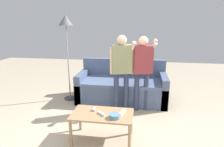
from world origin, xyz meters
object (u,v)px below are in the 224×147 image
Objects in this scene: game_remote_wand_far at (122,112)px; floor_lamp at (66,28)px; couch at (122,86)px; coffee_table at (102,117)px; player_right at (142,65)px; snack_bowl at (115,116)px; game_remote_wand_near at (102,114)px; game_remote_nunchuk at (94,109)px; player_center at (121,65)px.

floor_lamp is at bearing 133.92° from game_remote_wand_far.
couch is 12.21× the size of game_remote_wand_far.
coffee_table is 1.39m from player_right.
game_remote_wand_near is (-0.20, 0.07, -0.01)m from snack_bowl.
snack_bowl is at bearing -51.38° from floor_lamp.
player_right reaches higher than game_remote_nunchuk.
player_right is at bearing 75.74° from game_remote_wand_far.
player_center is 1.20m from game_remote_wand_near.
couch is at bearing 92.23° from snack_bowl.
game_remote_nunchuk is (-0.14, 0.08, 0.08)m from coffee_table.
player_right is (0.44, -0.50, 0.63)m from couch.
couch is 1.59m from game_remote_wand_far.
coffee_table is at bearing -116.41° from player_right.
game_remote_nunchuk reaches higher than game_remote_wand_near.
player_right is 9.30× the size of game_remote_wand_far.
couch reaches higher than game_remote_nunchuk.
game_remote_nunchuk is 0.06× the size of player_center.
game_remote_wand_far is at bearing 18.30° from game_remote_wand_near.
game_remote_wand_near is at bearing -54.82° from floor_lamp.
game_remote_wand_far is at bearing -104.26° from player_right.
player_center is at bearing -86.17° from couch.
coffee_table is 0.60× the size of player_center.
snack_bowl is 1.07× the size of game_remote_wand_near.
player_center is (0.31, 0.96, 0.49)m from game_remote_nunchuk.
coffee_table is at bearing -28.47° from game_remote_nunchuk.
player_right is (0.37, 1.25, 0.47)m from snack_bowl.
floor_lamp is 2.19m from game_remote_wand_near.
player_right is 0.41m from player_center.
couch is at bearing 80.06° from game_remote_nunchuk.
player_center is at bearing 80.77° from game_remote_wand_near.
player_right reaches higher than game_remote_wand_near.
game_remote_wand_near is at bearing -39.09° from game_remote_nunchuk.
floor_lamp is 13.18× the size of game_remote_wand_near.
snack_bowl is 0.39m from game_remote_nunchuk.
coffee_table is 2.21m from floor_lamp.
game_remote_wand_near is at bearing -161.70° from game_remote_wand_far.
floor_lamp is (-1.27, 1.59, 1.14)m from snack_bowl.
game_remote_nunchuk is 1.36m from player_right.
floor_lamp reaches higher than game_remote_wand_near.
game_remote_wand_near is at bearing -115.91° from player_right.
couch is 1.31× the size of player_right.
game_remote_nunchuk is 0.05× the size of floor_lamp.
floor_lamp is at bearing 160.35° from player_center.
coffee_table is (-0.13, -1.64, 0.07)m from couch.
couch reaches higher than game_remote_wand_near.
game_remote_nunchuk is 0.55× the size of game_remote_wand_far.
floor_lamp is at bearing 168.12° from player_right.
snack_bowl is 0.20m from game_remote_wand_far.
game_remote_nunchuk is 2.04m from floor_lamp.
game_remote_wand_near is at bearing 159.71° from snack_bowl.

